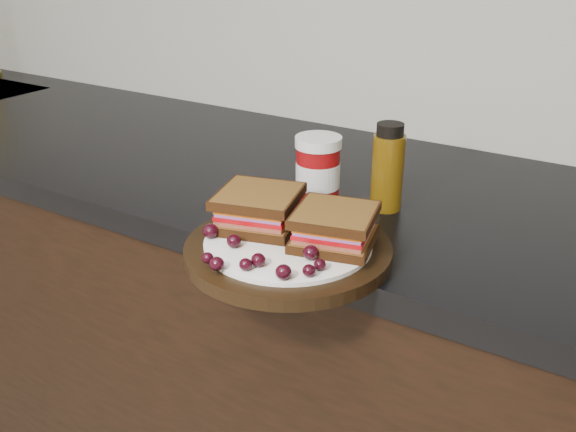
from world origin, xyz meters
name	(u,v)px	position (x,y,z in m)	size (l,w,h in m)	color
base_cabinets	(246,360)	(0.00, 1.70, 0.43)	(3.96, 0.58, 0.86)	black
countertop	(240,169)	(0.00, 1.70, 0.88)	(3.98, 0.60, 0.04)	black
plate	(288,250)	(0.29, 1.41, 0.91)	(0.28, 0.28, 0.02)	black
sandwich_left	(259,209)	(0.23, 1.43, 0.95)	(0.11, 0.11, 0.05)	brown
sandwich_right	(335,227)	(0.34, 1.44, 0.95)	(0.10, 0.10, 0.05)	brown
grape_0	(210,231)	(0.20, 1.37, 0.93)	(0.02, 0.02, 0.02)	black
grape_1	(234,241)	(0.24, 1.36, 0.93)	(0.02, 0.02, 0.02)	black
grape_2	(208,258)	(0.24, 1.31, 0.93)	(0.02, 0.02, 0.01)	black
grape_3	(217,264)	(0.26, 1.30, 0.93)	(0.02, 0.02, 0.02)	black
grape_4	(246,264)	(0.29, 1.32, 0.93)	(0.02, 0.02, 0.02)	black
grape_5	(258,260)	(0.30, 1.33, 0.93)	(0.02, 0.02, 0.02)	black
grape_6	(283,272)	(0.34, 1.32, 0.93)	(0.02, 0.02, 0.02)	black
grape_7	(309,271)	(0.36, 1.35, 0.93)	(0.02, 0.02, 0.02)	black
grape_8	(320,265)	(0.36, 1.37, 0.93)	(0.02, 0.02, 0.01)	black
grape_9	(311,253)	(0.34, 1.38, 0.93)	(0.02, 0.02, 0.02)	black
grape_10	(355,243)	(0.38, 1.43, 0.93)	(0.02, 0.02, 0.02)	black
grape_11	(338,235)	(0.34, 1.45, 0.93)	(0.02, 0.02, 0.02)	black
grape_12	(341,234)	(0.35, 1.45, 0.93)	(0.02, 0.02, 0.02)	black
grape_13	(270,210)	(0.22, 1.47, 0.93)	(0.02, 0.02, 0.01)	black
grape_14	(250,217)	(0.21, 1.43, 0.93)	(0.02, 0.02, 0.02)	black
grape_15	(247,225)	(0.23, 1.41, 0.93)	(0.02, 0.02, 0.02)	black
grape_16	(264,212)	(0.22, 1.46, 0.93)	(0.02, 0.02, 0.02)	black
grape_17	(259,214)	(0.22, 1.45, 0.93)	(0.02, 0.02, 0.02)	black
grape_18	(236,223)	(0.21, 1.41, 0.93)	(0.02, 0.02, 0.02)	black
condiment_jar	(318,170)	(0.23, 1.60, 0.95)	(0.07, 0.07, 0.11)	maroon
oil_bottle	(388,167)	(0.33, 1.63, 0.97)	(0.05, 0.05, 0.14)	#513708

